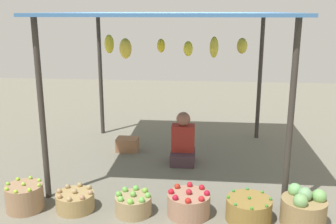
{
  "coord_description": "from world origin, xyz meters",
  "views": [
    {
      "loc": [
        0.48,
        -5.52,
        2.23
      ],
      "look_at": [
        0.0,
        -0.64,
        0.95
      ],
      "focal_mm": 41.56,
      "sensor_mm": 36.0,
      "label": 1
    }
  ],
  "objects_px": {
    "basket_red_apples": "(189,204)",
    "wooden_crate_near_vendor": "(127,144)",
    "basket_green_apples": "(133,204)",
    "basket_green_chilies": "(249,209)",
    "basket_cabbages": "(303,209)",
    "vendor_person": "(183,143)",
    "basket_limes": "(25,197)",
    "basket_potatoes": "(75,201)"
  },
  "relations": [
    {
      "from": "basket_green_apples",
      "to": "basket_green_chilies",
      "type": "relative_size",
      "value": 0.83
    },
    {
      "from": "vendor_person",
      "to": "wooden_crate_near_vendor",
      "type": "distance_m",
      "value": 1.03
    },
    {
      "from": "vendor_person",
      "to": "basket_green_chilies",
      "type": "height_order",
      "value": "vendor_person"
    },
    {
      "from": "basket_red_apples",
      "to": "basket_green_chilies",
      "type": "bearing_deg",
      "value": -3.63
    },
    {
      "from": "basket_green_apples",
      "to": "basket_green_chilies",
      "type": "distance_m",
      "value": 1.28
    },
    {
      "from": "vendor_person",
      "to": "basket_potatoes",
      "type": "bearing_deg",
      "value": -126.2
    },
    {
      "from": "basket_limes",
      "to": "basket_red_apples",
      "type": "distance_m",
      "value": 1.89
    },
    {
      "from": "basket_green_chilies",
      "to": "basket_cabbages",
      "type": "relative_size",
      "value": 1.04
    },
    {
      "from": "basket_potatoes",
      "to": "basket_cabbages",
      "type": "relative_size",
      "value": 0.92
    },
    {
      "from": "basket_limes",
      "to": "basket_green_chilies",
      "type": "relative_size",
      "value": 0.85
    },
    {
      "from": "basket_green_apples",
      "to": "basket_green_chilies",
      "type": "bearing_deg",
      "value": -0.54
    },
    {
      "from": "basket_cabbages",
      "to": "basket_limes",
      "type": "bearing_deg",
      "value": 179.77
    },
    {
      "from": "basket_green_chilies",
      "to": "basket_limes",
      "type": "bearing_deg",
      "value": -179.63
    },
    {
      "from": "basket_limes",
      "to": "basket_red_apples",
      "type": "height_order",
      "value": "basket_limes"
    },
    {
      "from": "basket_limes",
      "to": "basket_potatoes",
      "type": "distance_m",
      "value": 0.58
    },
    {
      "from": "basket_green_apples",
      "to": "basket_red_apples",
      "type": "relative_size",
      "value": 0.86
    },
    {
      "from": "basket_red_apples",
      "to": "wooden_crate_near_vendor",
      "type": "height_order",
      "value": "basket_red_apples"
    },
    {
      "from": "vendor_person",
      "to": "basket_cabbages",
      "type": "xyz_separation_m",
      "value": [
        1.39,
        -1.63,
        -0.12
      ]
    },
    {
      "from": "basket_green_apples",
      "to": "wooden_crate_near_vendor",
      "type": "distance_m",
      "value": 2.05
    },
    {
      "from": "basket_potatoes",
      "to": "vendor_person",
      "type": "bearing_deg",
      "value": 53.8
    },
    {
      "from": "vendor_person",
      "to": "basket_green_chilies",
      "type": "distance_m",
      "value": 1.81
    },
    {
      "from": "basket_green_apples",
      "to": "basket_cabbages",
      "type": "height_order",
      "value": "basket_cabbages"
    },
    {
      "from": "basket_green_chilies",
      "to": "wooden_crate_near_vendor",
      "type": "xyz_separation_m",
      "value": [
        -1.75,
        2.01,
        -0.02
      ]
    },
    {
      "from": "basket_red_apples",
      "to": "wooden_crate_near_vendor",
      "type": "bearing_deg",
      "value": 119.06
    },
    {
      "from": "basket_potatoes",
      "to": "basket_green_chilies",
      "type": "relative_size",
      "value": 0.88
    },
    {
      "from": "vendor_person",
      "to": "basket_potatoes",
      "type": "xyz_separation_m",
      "value": [
        -1.15,
        -1.57,
        -0.19
      ]
    },
    {
      "from": "vendor_person",
      "to": "basket_limes",
      "type": "xyz_separation_m",
      "value": [
        -1.73,
        -1.62,
        -0.15
      ]
    },
    {
      "from": "basket_limes",
      "to": "wooden_crate_near_vendor",
      "type": "height_order",
      "value": "basket_limes"
    },
    {
      "from": "basket_red_apples",
      "to": "vendor_person",
      "type": "bearing_deg",
      "value": 95.82
    },
    {
      "from": "basket_potatoes",
      "to": "basket_green_apples",
      "type": "distance_m",
      "value": 0.68
    },
    {
      "from": "basket_potatoes",
      "to": "basket_cabbages",
      "type": "xyz_separation_m",
      "value": [
        2.54,
        -0.06,
        0.07
      ]
    },
    {
      "from": "basket_limes",
      "to": "vendor_person",
      "type": "bearing_deg",
      "value": 43.17
    },
    {
      "from": "vendor_person",
      "to": "wooden_crate_near_vendor",
      "type": "xyz_separation_m",
      "value": [
        -0.93,
        0.4,
        -0.19
      ]
    },
    {
      "from": "wooden_crate_near_vendor",
      "to": "vendor_person",
      "type": "bearing_deg",
      "value": -23.36
    },
    {
      "from": "vendor_person",
      "to": "wooden_crate_near_vendor",
      "type": "height_order",
      "value": "vendor_person"
    },
    {
      "from": "basket_green_chilies",
      "to": "basket_cabbages",
      "type": "height_order",
      "value": "basket_cabbages"
    },
    {
      "from": "basket_potatoes",
      "to": "wooden_crate_near_vendor",
      "type": "xyz_separation_m",
      "value": [
        0.22,
        1.97,
        0.0
      ]
    },
    {
      "from": "basket_red_apples",
      "to": "basket_cabbages",
      "type": "height_order",
      "value": "basket_cabbages"
    },
    {
      "from": "basket_green_chilies",
      "to": "basket_potatoes",
      "type": "bearing_deg",
      "value": 178.98
    },
    {
      "from": "basket_green_apples",
      "to": "basket_red_apples",
      "type": "xyz_separation_m",
      "value": [
        0.63,
        0.03,
        0.02
      ]
    },
    {
      "from": "vendor_person",
      "to": "basket_red_apples",
      "type": "bearing_deg",
      "value": -84.18
    },
    {
      "from": "vendor_person",
      "to": "basket_potatoes",
      "type": "height_order",
      "value": "vendor_person"
    }
  ]
}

